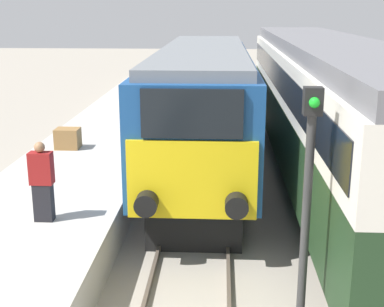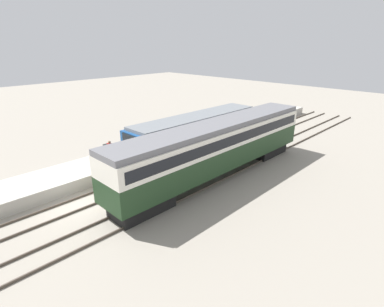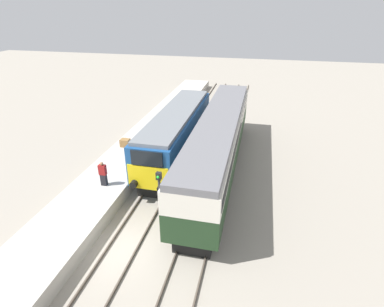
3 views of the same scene
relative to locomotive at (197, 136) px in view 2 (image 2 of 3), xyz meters
name	(u,v)px [view 2 (image 2 of 3)]	position (x,y,z in m)	size (l,w,h in m)	color
ground_plane	(81,203)	(0.00, -10.21, -2.10)	(120.00, 120.00, 0.00)	gray
platform_left	(151,152)	(-3.30, -2.21, -1.67)	(3.50, 50.00, 0.87)	#B7B2A8
rails_near_track	(147,178)	(0.00, -5.21, -2.03)	(1.51, 60.00, 0.14)	#4C4238
rails_far_track	(179,193)	(3.40, -5.21, -2.03)	(1.50, 60.00, 0.14)	#4C4238
locomotive	(197,136)	(0.00, 0.00, 0.00)	(2.70, 13.05, 3.80)	black
passenger_carriage	(218,145)	(3.40, -1.40, 0.37)	(2.75, 17.85, 4.10)	black
person_on_platform	(110,151)	(-2.91, -6.29, -0.44)	(0.44, 0.26, 1.59)	black
signal_post	(108,171)	(1.70, -9.12, 0.25)	(0.24, 0.28, 3.96)	#333333
luggage_crate	(158,138)	(-3.99, -0.79, -0.93)	(0.70, 0.56, 0.60)	olive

